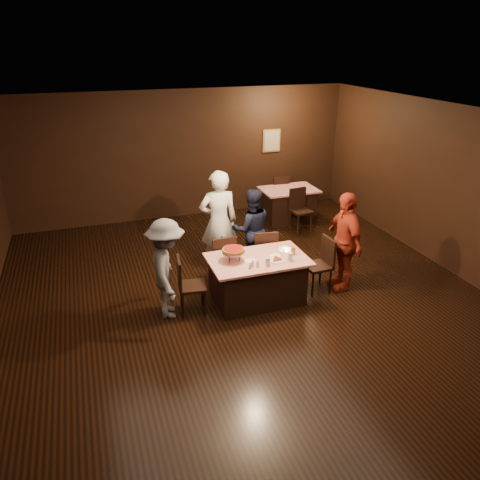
{
  "coord_description": "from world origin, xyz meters",
  "views": [
    {
      "loc": [
        -2.28,
        -5.74,
        4.06
      ],
      "look_at": [
        -0.01,
        0.91,
        1.0
      ],
      "focal_mm": 35.0,
      "sensor_mm": 36.0,
      "label": 1
    }
  ],
  "objects_px": {
    "main_table": "(258,279)",
    "diner_grey_knit": "(167,269)",
    "chair_far_left": "(221,259)",
    "glass_amber": "(293,251)",
    "chair_end_right": "(318,265)",
    "chair_back_far": "(278,193)",
    "pizza_stand": "(233,250)",
    "diner_white_jacket": "(219,222)",
    "chair_back_near": "(301,210)",
    "plate_empty": "(285,250)",
    "chair_end_left": "(192,285)",
    "glass_front_right": "(290,257)",
    "back_table": "(288,204)",
    "diner_red_shirt": "(344,241)",
    "glass_front_left": "(268,262)",
    "diner_navy_hoodie": "(251,229)",
    "chair_far_right": "(264,253)"
  },
  "relations": [
    {
      "from": "diner_grey_knit",
      "to": "glass_front_right",
      "type": "distance_m",
      "value": 1.95
    },
    {
      "from": "diner_white_jacket",
      "to": "chair_back_far",
      "type": "bearing_deg",
      "value": -128.78
    },
    {
      "from": "glass_front_left",
      "to": "glass_amber",
      "type": "distance_m",
      "value": 0.6
    },
    {
      "from": "chair_back_near",
      "to": "glass_front_left",
      "type": "distance_m",
      "value": 3.52
    },
    {
      "from": "chair_far_left",
      "to": "chair_far_right",
      "type": "height_order",
      "value": "same"
    },
    {
      "from": "back_table",
      "to": "chair_end_left",
      "type": "height_order",
      "value": "chair_end_left"
    },
    {
      "from": "chair_back_near",
      "to": "pizza_stand",
      "type": "distance_m",
      "value": 3.54
    },
    {
      "from": "chair_back_far",
      "to": "diner_white_jacket",
      "type": "bearing_deg",
      "value": 50.65
    },
    {
      "from": "chair_far_right",
      "to": "chair_back_far",
      "type": "xyz_separation_m",
      "value": [
        1.63,
        3.13,
        0.0
      ]
    },
    {
      "from": "main_table",
      "to": "glass_front_right",
      "type": "distance_m",
      "value": 0.69
    },
    {
      "from": "pizza_stand",
      "to": "plate_empty",
      "type": "bearing_deg",
      "value": 6.01
    },
    {
      "from": "chair_far_right",
      "to": "chair_end_right",
      "type": "relative_size",
      "value": 1.0
    },
    {
      "from": "diner_grey_knit",
      "to": "glass_amber",
      "type": "xyz_separation_m",
      "value": [
        2.07,
        -0.09,
        0.04
      ]
    },
    {
      "from": "diner_grey_knit",
      "to": "chair_back_far",
      "type": "bearing_deg",
      "value": -34.69
    },
    {
      "from": "chair_end_left",
      "to": "chair_back_near",
      "type": "distance_m",
      "value": 4.06
    },
    {
      "from": "chair_end_right",
      "to": "glass_front_right",
      "type": "xyz_separation_m",
      "value": [
        -0.65,
        -0.25,
        0.37
      ]
    },
    {
      "from": "chair_far_left",
      "to": "glass_amber",
      "type": "relative_size",
      "value": 6.79
    },
    {
      "from": "back_table",
      "to": "plate_empty",
      "type": "relative_size",
      "value": 5.2
    },
    {
      "from": "diner_white_jacket",
      "to": "glass_front_left",
      "type": "bearing_deg",
      "value": 104.6
    },
    {
      "from": "main_table",
      "to": "glass_front_right",
      "type": "xyz_separation_m",
      "value": [
        0.45,
        -0.25,
        0.46
      ]
    },
    {
      "from": "diner_grey_knit",
      "to": "plate_empty",
      "type": "height_order",
      "value": "diner_grey_knit"
    },
    {
      "from": "chair_end_right",
      "to": "pizza_stand",
      "type": "distance_m",
      "value": 1.57
    },
    {
      "from": "diner_white_jacket",
      "to": "glass_front_left",
      "type": "xyz_separation_m",
      "value": [
        0.33,
        -1.58,
        -0.12
      ]
    },
    {
      "from": "chair_far_right",
      "to": "back_table",
      "type": "bearing_deg",
      "value": -114.23
    },
    {
      "from": "main_table",
      "to": "glass_front_right",
      "type": "height_order",
      "value": "glass_front_right"
    },
    {
      "from": "main_table",
      "to": "diner_grey_knit",
      "type": "bearing_deg",
      "value": 178.4
    },
    {
      "from": "diner_navy_hoodie",
      "to": "glass_amber",
      "type": "xyz_separation_m",
      "value": [
        0.27,
        -1.25,
        0.06
      ]
    },
    {
      "from": "chair_end_left",
      "to": "chair_end_right",
      "type": "bearing_deg",
      "value": -82.26
    },
    {
      "from": "main_table",
      "to": "glass_front_left",
      "type": "xyz_separation_m",
      "value": [
        0.05,
        -0.3,
        0.46
      ]
    },
    {
      "from": "chair_back_near",
      "to": "plate_empty",
      "type": "relative_size",
      "value": 3.8
    },
    {
      "from": "pizza_stand",
      "to": "chair_end_right",
      "type": "bearing_deg",
      "value": -1.91
    },
    {
      "from": "chair_end_right",
      "to": "chair_back_near",
      "type": "relative_size",
      "value": 1.0
    },
    {
      "from": "pizza_stand",
      "to": "glass_front_left",
      "type": "xyz_separation_m",
      "value": [
        0.45,
        -0.35,
        -0.11
      ]
    },
    {
      "from": "back_table",
      "to": "diner_red_shirt",
      "type": "bearing_deg",
      "value": -98.16
    },
    {
      "from": "plate_empty",
      "to": "glass_front_right",
      "type": "bearing_deg",
      "value": -104.04
    },
    {
      "from": "chair_back_far",
      "to": "diner_navy_hoodie",
      "type": "bearing_deg",
      "value": 59.88
    },
    {
      "from": "main_table",
      "to": "diner_red_shirt",
      "type": "height_order",
      "value": "diner_red_shirt"
    },
    {
      "from": "chair_end_right",
      "to": "pizza_stand",
      "type": "height_order",
      "value": "pizza_stand"
    },
    {
      "from": "chair_far_right",
      "to": "chair_back_far",
      "type": "relative_size",
      "value": 1.0
    },
    {
      "from": "glass_front_right",
      "to": "glass_amber",
      "type": "distance_m",
      "value": 0.25
    },
    {
      "from": "glass_front_right",
      "to": "glass_amber",
      "type": "height_order",
      "value": "same"
    },
    {
      "from": "chair_far_left",
      "to": "diner_grey_knit",
      "type": "relative_size",
      "value": 0.59
    },
    {
      "from": "chair_end_left",
      "to": "pizza_stand",
      "type": "bearing_deg",
      "value": -78.18
    },
    {
      "from": "chair_end_right",
      "to": "diner_grey_knit",
      "type": "xyz_separation_m",
      "value": [
        -2.57,
        0.04,
        0.33
      ]
    },
    {
      "from": "chair_end_left",
      "to": "diner_white_jacket",
      "type": "height_order",
      "value": "diner_white_jacket"
    },
    {
      "from": "chair_end_right",
      "to": "pizza_stand",
      "type": "xyz_separation_m",
      "value": [
        -1.5,
        0.05,
        0.48
      ]
    },
    {
      "from": "chair_far_left",
      "to": "plate_empty",
      "type": "bearing_deg",
      "value": 144.82
    },
    {
      "from": "main_table",
      "to": "diner_navy_hoodie",
      "type": "relative_size",
      "value": 1.03
    },
    {
      "from": "chair_end_right",
      "to": "chair_back_far",
      "type": "bearing_deg",
      "value": 164.61
    },
    {
      "from": "main_table",
      "to": "pizza_stand",
      "type": "distance_m",
      "value": 0.7
    }
  ]
}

